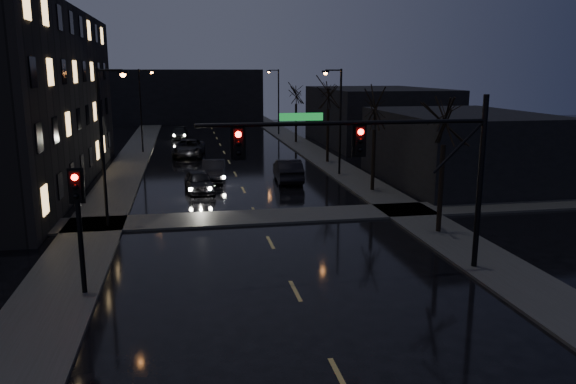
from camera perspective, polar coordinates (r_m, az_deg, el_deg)
name	(u,v)px	position (r m, az deg, el deg)	size (l,w,h in m)	color
sidewalk_left	(126,170)	(46.79, -16.15, 2.14)	(3.00, 140.00, 0.12)	#2D2D2B
sidewalk_right	(331,164)	(48.14, 4.43, 2.86)	(3.00, 140.00, 0.12)	#2D2D2B
sidewalk_cross	(258,217)	(30.64, -3.08, -2.56)	(40.00, 3.00, 0.12)	#2D2D2B
commercial_right_near	(459,147)	(41.96, 17.00, 4.35)	(10.00, 14.00, 5.00)	black
commercial_right_far	(377,116)	(62.63, 8.99, 7.64)	(12.00, 18.00, 6.00)	black
far_block	(188,96)	(88.97, -10.13, 9.57)	(22.00, 10.00, 8.00)	black
signal_mast	(391,152)	(21.50, 10.40, 3.98)	(11.11, 0.41, 7.00)	black
signal_pole_left	(78,214)	(20.80, -20.52, -2.10)	(0.35, 0.41, 4.53)	black
tree_near	(446,107)	(27.75, 15.72, 8.36)	(3.52, 3.52, 8.08)	black
tree_mid_a	(375,103)	(37.00, 8.84, 8.92)	(3.30, 3.30, 7.58)	black
tree_mid_b	(328,86)	(48.45, 4.13, 10.72)	(3.74, 3.74, 8.59)	black
tree_far	(296,87)	(62.11, 0.83, 10.57)	(3.43, 3.43, 7.88)	black
streetlight_l_near	(106,135)	(29.30, -17.99, 5.56)	(1.53, 0.28, 8.00)	black
streetlight_l_far	(143,104)	(56.10, -14.54, 8.69)	(1.53, 0.28, 8.00)	black
streetlight_r_mid	(338,113)	(42.54, 5.07, 8.02)	(1.53, 0.28, 8.00)	black
streetlight_r_far	(277,96)	(69.88, -1.15, 9.70)	(1.53, 0.28, 8.00)	black
oncoming_car_a	(199,181)	(37.53, -9.02, 1.09)	(1.70, 4.22, 1.44)	black
oncoming_car_b	(213,171)	(41.17, -7.59, 2.16)	(1.58, 4.52, 1.49)	black
oncoming_car_c	(189,148)	(53.34, -10.04, 4.44)	(2.66, 5.76, 1.60)	black
oncoming_car_d	(179,133)	(67.55, -10.98, 5.89)	(1.82, 4.48, 1.30)	black
lead_car	(288,170)	(40.55, -0.01, 2.22)	(1.74, 4.98, 1.64)	black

